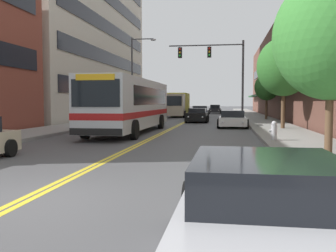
# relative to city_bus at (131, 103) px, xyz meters

# --- Properties ---
(ground_plane) EXTENTS (240.00, 240.00, 0.00)m
(ground_plane) POSITION_rel_city_bus_xyz_m (2.02, 21.10, -1.81)
(ground_plane) COLOR #4C4C4F
(sidewalk_left) EXTENTS (3.37, 106.00, 0.17)m
(sidewalk_left) POSITION_rel_city_bus_xyz_m (-5.16, 21.10, -1.73)
(sidewalk_left) COLOR gray
(sidewalk_left) RESTS_ON ground_plane
(sidewalk_right) EXTENTS (3.37, 106.00, 0.17)m
(sidewalk_right) POSITION_rel_city_bus_xyz_m (9.20, 21.10, -1.73)
(sidewalk_right) COLOR gray
(sidewalk_right) RESTS_ON ground_plane
(centre_line) EXTENTS (0.34, 106.00, 0.01)m
(centre_line) POSITION_rel_city_bus_xyz_m (2.02, 21.10, -1.81)
(centre_line) COLOR yellow
(centre_line) RESTS_ON ground_plane
(storefront_row_right) EXTENTS (9.10, 68.00, 10.99)m
(storefront_row_right) POSITION_rel_city_bus_xyz_m (15.12, 21.10, 3.68)
(storefront_row_right) COLOR brown
(storefront_row_right) RESTS_ON ground_plane
(city_bus) EXTENTS (2.89, 12.56, 3.21)m
(city_bus) POSITION_rel_city_bus_xyz_m (0.00, 0.00, 0.00)
(city_bus) COLOR silver
(city_bus) RESTS_ON ground_plane
(car_red_parked_left_near) EXTENTS (2.09, 4.75, 1.24)m
(car_red_parked_left_near) POSITION_rel_city_bus_xyz_m (-2.25, 17.64, -1.23)
(car_red_parked_left_near) COLOR maroon
(car_red_parked_left_near) RESTS_ON ground_plane
(car_silver_parked_right_foreground) EXTENTS (2.18, 4.73, 1.27)m
(car_silver_parked_right_foreground) POSITION_rel_city_bus_xyz_m (6.32, -18.43, -1.21)
(car_silver_parked_right_foreground) COLOR #B7B7BC
(car_silver_parked_right_foreground) RESTS_ON ground_plane
(car_white_parked_right_mid) EXTENTS (2.21, 4.32, 1.25)m
(car_white_parked_right_mid) POSITION_rel_city_bus_xyz_m (6.30, 5.57, -1.23)
(car_white_parked_right_mid) COLOR white
(car_white_parked_right_mid) RESTS_ON ground_plane
(car_charcoal_moving_lead) EXTENTS (2.03, 4.49, 1.43)m
(car_charcoal_moving_lead) POSITION_rel_city_bus_xyz_m (4.04, 38.57, -1.16)
(car_charcoal_moving_lead) COLOR #232328
(car_charcoal_moving_lead) RESTS_ON ground_plane
(car_navy_moving_second) EXTENTS (2.19, 4.25, 1.39)m
(car_navy_moving_second) POSITION_rel_city_bus_xyz_m (2.58, 23.98, -1.17)
(car_navy_moving_second) COLOR #19234C
(car_navy_moving_second) RESTS_ON ground_plane
(car_black_moving_third) EXTENTS (2.07, 4.29, 1.30)m
(car_black_moving_third) POSITION_rel_city_bus_xyz_m (3.17, 12.27, -1.20)
(car_black_moving_third) COLOR black
(car_black_moving_third) RESTS_ON ground_plane
(box_truck) EXTENTS (2.57, 7.49, 3.00)m
(box_truck) POSITION_rel_city_bus_xyz_m (-0.23, 24.34, -0.23)
(box_truck) COLOR beige
(box_truck) RESTS_ON ground_plane
(traffic_signal_mast) EXTENTS (6.50, 0.38, 7.15)m
(traffic_signal_mast) POSITION_rel_city_bus_xyz_m (5.11, 10.36, 3.28)
(traffic_signal_mast) COLOR #47474C
(traffic_signal_mast) RESTS_ON ground_plane
(street_lamp_left_far) EXTENTS (2.49, 0.28, 8.10)m
(street_lamp_left_far) POSITION_rel_city_bus_xyz_m (-2.94, 13.14, 3.02)
(street_lamp_left_far) COLOR #47474C
(street_lamp_left_far) RESTS_ON ground_plane
(street_tree_right_near) EXTENTS (3.44, 3.44, 5.55)m
(street_tree_right_near) POSITION_rel_city_bus_xyz_m (8.93, -10.64, 2.02)
(street_tree_right_near) COLOR brown
(street_tree_right_near) RESTS_ON sidewalk_right
(street_tree_right_mid) EXTENTS (3.46, 3.46, 5.90)m
(street_tree_right_mid) POSITION_rel_city_bus_xyz_m (9.50, 2.70, 2.34)
(street_tree_right_mid) COLOR brown
(street_tree_right_mid) RESTS_ON sidewalk_right
(street_tree_right_far) EXTENTS (2.42, 2.42, 4.53)m
(street_tree_right_far) POSITION_rel_city_bus_xyz_m (9.81, 16.08, 1.54)
(street_tree_right_far) COLOR brown
(street_tree_right_far) RESTS_ON sidewalk_right
(fire_hydrant) EXTENTS (0.34, 0.26, 0.87)m
(fire_hydrant) POSITION_rel_city_bus_xyz_m (7.97, -5.35, -1.21)
(fire_hydrant) COLOR #B7B7BC
(fire_hydrant) RESTS_ON sidewalk_right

